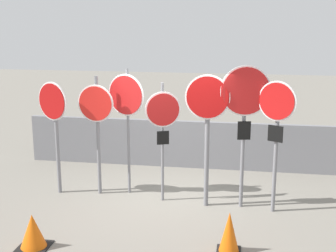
{
  "coord_description": "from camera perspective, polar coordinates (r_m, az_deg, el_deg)",
  "views": [
    {
      "loc": [
        1.4,
        -8.34,
        3.52
      ],
      "look_at": [
        0.05,
        0.0,
        1.49
      ],
      "focal_mm": 50.0,
      "sensor_mm": 36.0,
      "label": 1
    }
  ],
  "objects": [
    {
      "name": "ground_plane",
      "position": [
        9.16,
        -0.32,
        -9.06
      ],
      "size": [
        40.0,
        40.0,
        0.0
      ],
      "primitive_type": "plane",
      "color": "gray"
    },
    {
      "name": "fence_back",
      "position": [
        10.94,
        1.47,
        -2.2
      ],
      "size": [
        7.25,
        0.12,
        1.11
      ],
      "color": "slate",
      "rests_on": "ground"
    },
    {
      "name": "stop_sign_0",
      "position": [
        9.33,
        -13.75,
        1.35
      ],
      "size": [
        0.69,
        0.35,
        2.26
      ],
      "rotation": [
        0.0,
        0.0,
        -0.44
      ],
      "color": "slate",
      "rests_on": "ground"
    },
    {
      "name": "stop_sign_1",
      "position": [
        9.11,
        -8.73,
        1.38
      ],
      "size": [
        0.73,
        0.16,
        2.37
      ],
      "rotation": [
        0.0,
        0.0,
        -0.11
      ],
      "color": "slate",
      "rests_on": "ground"
    },
    {
      "name": "stop_sign_2",
      "position": [
        9.04,
        -5.11,
        2.85
      ],
      "size": [
        0.76,
        0.33,
        2.51
      ],
      "rotation": [
        0.0,
        0.0,
        -0.38
      ],
      "color": "slate",
      "rests_on": "ground"
    },
    {
      "name": "stop_sign_3",
      "position": [
        8.66,
        -0.63,
        0.82
      ],
      "size": [
        0.63,
        0.26,
        2.3
      ],
      "rotation": [
        0.0,
        0.0,
        0.36
      ],
      "color": "slate",
      "rests_on": "ground"
    },
    {
      "name": "stop_sign_4",
      "position": [
        8.41,
        4.81,
        1.23
      ],
      "size": [
        0.81,
        0.15,
        2.48
      ],
      "rotation": [
        0.0,
        0.0,
        -0.04
      ],
      "color": "slate",
      "rests_on": "ground"
    },
    {
      "name": "stop_sign_5",
      "position": [
        8.4,
        9.37,
        2.57
      ],
      "size": [
        0.89,
        0.21,
        2.65
      ],
      "rotation": [
        0.0,
        0.0,
        0.2
      ],
      "color": "slate",
      "rests_on": "ground"
    },
    {
      "name": "stop_sign_6",
      "position": [
        8.35,
        13.09,
        0.8
      ],
      "size": [
        0.63,
        0.36,
        2.41
      ],
      "rotation": [
        0.0,
        0.0,
        -0.49
      ],
      "color": "slate",
      "rests_on": "ground"
    },
    {
      "name": "traffic_cone_0",
      "position": [
        7.64,
        -16.16,
        -12.24
      ],
      "size": [
        0.48,
        0.48,
        0.55
      ],
      "color": "black",
      "rests_on": "ground"
    },
    {
      "name": "traffic_cone_1",
      "position": [
        7.27,
        7.48,
        -12.74
      ],
      "size": [
        0.37,
        0.37,
        0.65
      ],
      "color": "black",
      "rests_on": "ground"
    }
  ]
}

